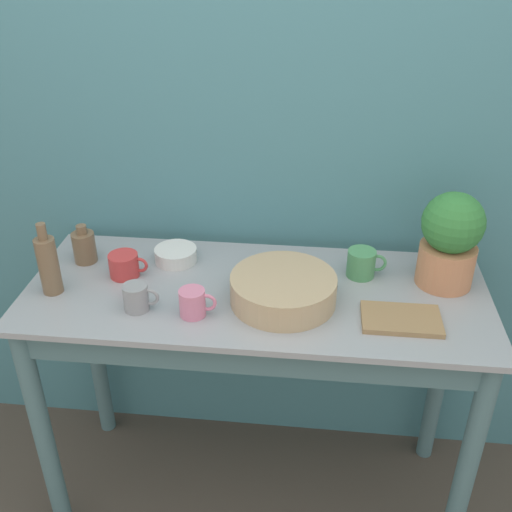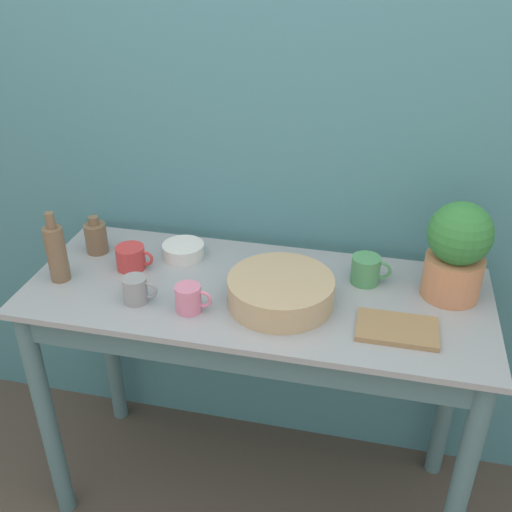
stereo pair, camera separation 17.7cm
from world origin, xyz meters
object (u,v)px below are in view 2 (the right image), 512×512
Objects in this scene: potted_plant at (457,250)px; bottle_short at (96,237)px; mug_green at (366,270)px; mug_grey at (136,290)px; mug_pink at (189,298)px; tray_board at (397,329)px; bottle_tall at (56,252)px; bowl_small_enamel_white at (183,250)px; bowl_wash_large at (281,291)px; mug_red at (131,258)px.

bottle_short is at bearing 179.54° from potted_plant.
mug_grey is (-0.65, -0.26, -0.00)m from mug_green.
mug_pink is 0.59m from tray_board.
bottle_short reaches higher than mug_grey.
tray_board is (0.59, 0.03, -0.03)m from mug_pink.
tray_board is (0.76, 0.02, -0.03)m from mug_grey.
mug_green is at bearing 21.48° from mug_grey.
bottle_tall is 1.66× the size of bowl_small_enamel_white.
bottle_tall is at bearing -178.24° from bowl_wash_large.
mug_green is (0.24, 0.17, 0.00)m from bowl_wash_large.
mug_grey reaches higher than bowl_small_enamel_white.
mug_red is at bearing 169.60° from tray_board.
mug_grey is at bearing -45.42° from bottle_short.
mug_red is 0.90× the size of bowl_small_enamel_white.
mug_pink reaches higher than mug_grey.
mug_red is at bearing 30.52° from bottle_tall.
tray_board is at bearing -66.48° from mug_green.
bottle_short is at bearing 167.11° from tray_board.
mug_red is 0.86m from tray_board.
potted_plant is 0.79m from mug_pink.
bottle_tall reaches higher than mug_red.
mug_grey reaches higher than mug_red.
mug_green is 0.70m from mug_grey.
bowl_wash_large is 0.27m from mug_pink.
mug_pink is (-0.74, -0.25, -0.11)m from potted_plant.
bottle_short is (0.04, 0.19, -0.04)m from bottle_tall.
mug_grey is (-0.90, -0.24, -0.11)m from potted_plant.
bottle_short reaches higher than tray_board.
mug_grey is 0.76× the size of bowl_small_enamel_white.
mug_pink is (0.41, -0.26, -0.01)m from bottle_short.
bottle_short reaches higher than bowl_small_enamel_white.
potted_plant is 0.96× the size of bowl_wash_large.
mug_green is 0.89× the size of bowl_small_enamel_white.
mug_pink is at bearing -67.97° from bowl_small_enamel_white.
bowl_wash_large is at bearing 20.75° from mug_pink.
bottle_tall reaches higher than bowl_wash_large.
bowl_wash_large is 0.70m from bottle_tall.
bottle_tall is at bearing -149.48° from mug_red.
bowl_small_enamel_white is (0.30, 0.03, -0.03)m from bottle_short.
potted_plant reaches higher than mug_green.
tray_board is at bearing 1.58° from mug_grey.
bottle_tall is 0.29m from mug_grey.
mug_red is (-0.51, 0.09, -0.00)m from bowl_wash_large.
potted_plant is at bearing 14.93° from mug_grey.
bowl_small_enamel_white is at bearing 159.66° from tray_board.
bottle_tall is at bearing 170.76° from mug_pink.
mug_red is 0.56× the size of tray_board.
bottle_tall is 1.85× the size of mug_red.
tray_board is (0.85, -0.16, -0.03)m from mug_red.
mug_green reaches higher than bowl_small_enamel_white.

